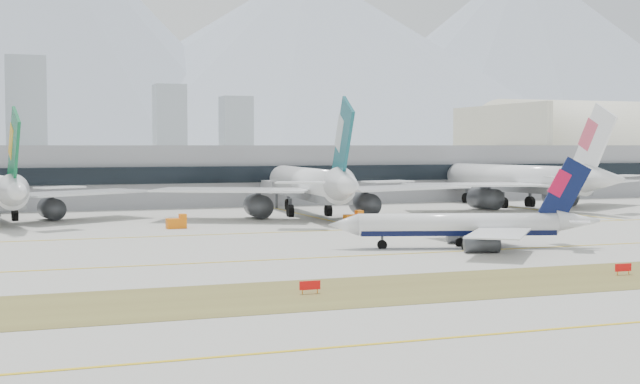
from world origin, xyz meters
name	(u,v)px	position (x,y,z in m)	size (l,w,h in m)	color
ground	(323,253)	(0.00, 0.00, 0.00)	(3000.00, 3000.00, 0.00)	#A8A69D
apron_markings	(548,327)	(0.00, -53.95, 0.02)	(360.00, 122.22, 0.06)	brown
taxiing_airliner	(468,226)	(21.86, -1.85, 3.26)	(39.34, 33.50, 13.51)	white
widebody_cathay	(311,186)	(19.33, 60.02, 6.46)	(67.93, 66.70, 24.29)	white
widebody_china_air	(520,181)	(75.61, 68.36, 6.48)	(67.78, 66.87, 24.37)	white
terminal	(171,174)	(0.00, 114.84, 7.50)	(280.00, 43.10, 15.00)	gray
hangar	(612,189)	(154.56, 135.00, 0.14)	(91.00, 60.00, 60.00)	beige
hold_sign_left	(310,285)	(-13.12, -32.00, 0.88)	(2.20, 0.15, 1.35)	red
hold_sign_right	(623,268)	(25.20, -32.00, 0.88)	(2.20, 0.15, 1.35)	red
gse_b	(177,223)	(-12.14, 43.25, 1.05)	(3.55, 2.00, 2.60)	orange
gse_c	(354,218)	(21.33, 40.77, 1.05)	(3.55, 2.00, 2.60)	orange
mountain_ridge	(44,43)	(33.00, 1404.14, 181.85)	(2830.00, 1120.00, 470.00)	#9EA8B7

